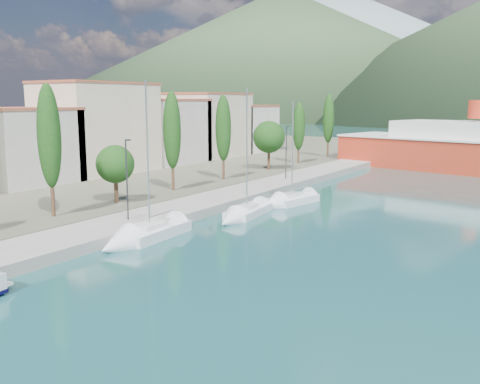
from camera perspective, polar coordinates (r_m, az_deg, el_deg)
The scene contains 8 objects.
quay at distance 51.89m, azimuth -1.31°, elevation -0.60°, with size 5.00×88.00×0.80m, color gray.
land_strip at distance 85.08m, azimuth -19.20°, elevation 2.85°, with size 70.00×148.00×0.70m, color #565644.
town_buildings at distance 74.17m, azimuth -11.57°, elevation 6.31°, with size 9.20×69.20×11.30m.
tree_row at distance 60.45m, azimuth -2.47°, elevation 6.01°, with size 4.20×65.75×10.34m.
lamp_posts at distance 41.96m, azimuth -10.47°, elevation 1.88°, with size 0.15×47.40×6.06m.
sailboat_near at distance 37.45m, azimuth -11.15°, elevation -4.94°, with size 3.04×8.56×12.09m.
sailboat_mid at distance 44.14m, azimuth -0.12°, elevation -2.58°, with size 3.14×8.25×11.58m.
sailboat_far at distance 50.03m, azimuth 4.53°, elevation -1.14°, with size 3.66×7.50×10.57m.
Camera 1 is at (19.31, -16.50, 9.64)m, focal length 40.00 mm.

